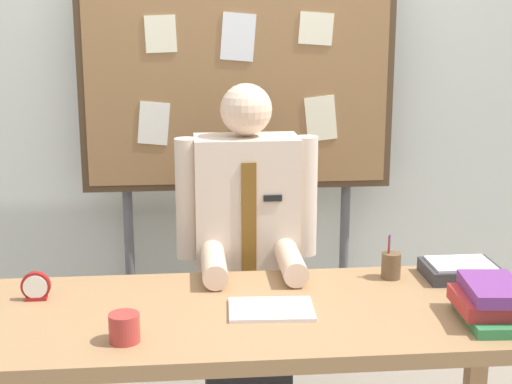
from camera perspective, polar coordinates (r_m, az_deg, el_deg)
The scene contains 10 objects.
back_wall at distance 3.56m, azimuth -1.59°, elevation 7.80°, with size 6.40×0.08×2.70m, color silver.
desk at distance 2.55m, azimuth 0.37°, elevation -10.55°, with size 1.86×0.74×0.76m.
person at distance 3.07m, azimuth -0.68°, elevation -6.30°, with size 0.55×0.56×1.43m.
bulletin_board at distance 3.35m, azimuth -1.36°, elevation 7.91°, with size 1.37×0.09×1.89m.
book_stack at distance 2.52m, azimuth 17.12°, elevation -7.89°, with size 0.23×0.30×0.12m.
open_notebook at distance 2.50m, azimuth 1.13°, elevation -8.73°, with size 0.27×0.19×0.01m, color silver.
desk_clock at distance 2.68m, azimuth -16.07°, elevation -6.84°, with size 0.10×0.04×0.10m.
coffee_mug at distance 2.30m, azimuth -9.78°, elevation -9.93°, with size 0.09×0.09×0.09m, color #B23833.
pen_holder at distance 2.81m, azimuth 10.02°, elevation -5.39°, with size 0.07×0.07×0.16m.
paper_tray at distance 2.88m, azimuth 14.96°, elevation -5.63°, with size 0.26×0.20×0.06m.
Camera 1 is at (-0.23, -2.31, 1.72)m, focal length 53.73 mm.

